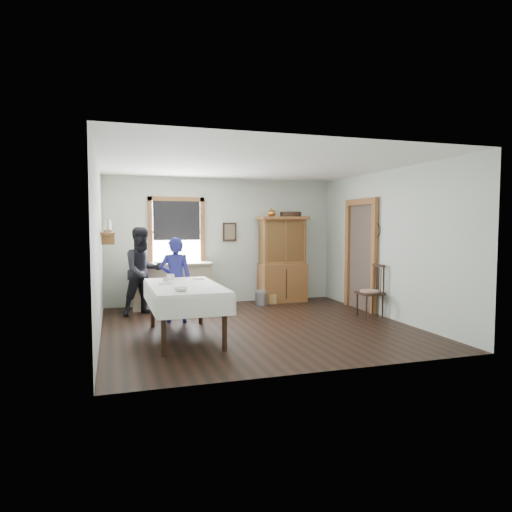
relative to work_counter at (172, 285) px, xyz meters
name	(u,v)px	position (x,y,z in m)	size (l,w,h in m)	color
room	(257,246)	(1.15, -2.15, 0.89)	(5.01, 5.01, 2.70)	black
window	(177,229)	(0.15, 0.31, 1.16)	(1.18, 0.07, 1.48)	white
doorway	(361,252)	(3.61, -1.30, 0.70)	(0.09, 1.14, 2.22)	#4F4038
wall_shelf	(108,232)	(-1.22, -0.61, 1.11)	(0.24, 1.00, 0.44)	#9A612F
framed_picture	(230,232)	(1.30, 0.31, 1.09)	(0.30, 0.04, 0.40)	black
rug_beater	(376,224)	(3.60, -1.85, 1.26)	(0.27, 0.27, 0.01)	black
work_counter	(172,285)	(0.00, 0.00, 0.00)	(1.62, 0.62, 0.93)	tan
china_hutch	(283,259)	(2.44, 0.04, 0.48)	(1.10, 0.52, 1.88)	#9A612F
dining_table	(185,311)	(-0.13, -2.58, -0.06)	(1.06, 2.02, 0.81)	white
spindle_chair	(370,291)	(3.39, -2.02, 0.03)	(0.45, 0.45, 0.98)	black
pail	(261,299)	(1.84, -0.26, -0.33)	(0.26, 0.26, 0.28)	gray
wicker_basket	(269,299)	(2.07, -0.09, -0.36)	(0.34, 0.24, 0.20)	#9E8047
woman_blue	(176,283)	(-0.11, -1.43, 0.23)	(0.50, 0.33, 1.38)	navy
figure_dark	(143,274)	(-0.60, -0.57, 0.30)	(0.75, 0.58, 1.54)	black
table_cup_a	(171,277)	(-0.25, -1.92, 0.39)	(0.13, 0.13, 0.10)	silver
table_cup_b	(166,280)	(-0.38, -2.34, 0.39)	(0.10, 0.10, 0.09)	silver
table_bowl	(181,289)	(-0.27, -3.25, 0.37)	(0.22, 0.22, 0.05)	silver
counter_book	(158,263)	(-0.28, -0.09, 0.48)	(0.17, 0.23, 0.02)	#6F624A
counter_bowl	(181,260)	(0.21, 0.15, 0.50)	(0.20, 0.20, 0.06)	silver
shelf_bowl	(108,231)	(-1.22, -0.60, 1.13)	(0.22, 0.22, 0.05)	silver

